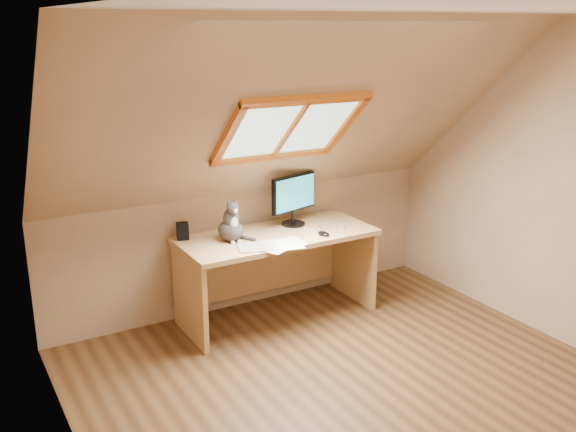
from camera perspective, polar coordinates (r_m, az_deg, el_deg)
ground at (r=4.35m, az=7.28°, el=-15.84°), size 3.50×3.50×0.00m
room_shell at (r=3.71m, az=8.95°, el=2.44°), size 3.52×3.52×2.41m
desk at (r=5.26m, az=-1.35°, el=-3.67°), size 1.58×0.69×0.72m
monitor at (r=5.28m, az=0.51°, el=1.75°), size 0.46×0.20×0.43m
cat at (r=4.95m, az=-5.09°, el=-0.83°), size 0.19×0.23×0.35m
desk_speaker at (r=5.05m, az=-9.35°, el=-1.33°), size 0.11×0.11×0.13m
graphics_tablet at (r=4.81m, az=-2.73°, el=-2.79°), size 0.34×0.29×0.01m
mouse at (r=5.08m, az=3.19°, el=-1.57°), size 0.09×0.12×0.03m
papers at (r=4.87m, az=-0.45°, el=-2.53°), size 0.35×0.30×0.01m
cables at (r=5.22m, az=3.25°, el=-1.23°), size 0.51×0.26×0.01m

